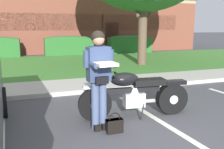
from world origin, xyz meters
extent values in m
plane|color=#424247|center=(0.00, 0.00, 0.00)|extent=(140.00, 140.00, 0.00)
cube|color=#ADA89E|center=(0.00, 3.09, 0.06)|extent=(60.00, 0.20, 0.12)
cube|color=#ADA89E|center=(0.00, 3.94, 0.04)|extent=(60.00, 1.50, 0.08)
cube|color=#3D752D|center=(0.00, 8.38, 0.03)|extent=(60.00, 7.37, 0.06)
cube|color=silver|center=(0.75, 0.20, 0.00)|extent=(0.50, 4.39, 0.01)
cylinder|color=black|center=(-0.45, 1.14, 0.32)|extent=(0.65, 0.15, 0.64)
cylinder|color=silver|center=(-0.45, 1.14, 0.32)|extent=(0.19, 0.13, 0.18)
cylinder|color=black|center=(1.14, 1.01, 0.32)|extent=(0.65, 0.23, 0.64)
cylinder|color=silver|center=(1.14, 1.01, 0.32)|extent=(0.20, 0.21, 0.18)
cube|color=silver|center=(-0.45, 1.14, 0.67)|extent=(0.45, 0.18, 0.06)
cube|color=black|center=(1.19, 1.00, 0.66)|extent=(0.46, 0.24, 0.08)
cylinder|color=silver|center=(-0.32, 1.05, 0.60)|extent=(0.31, 0.07, 0.58)
cylinder|color=silver|center=(-0.31, 1.21, 0.60)|extent=(0.31, 0.07, 0.58)
sphere|color=silver|center=(-0.28, 1.12, 0.86)|extent=(0.17, 0.17, 0.17)
cylinder|color=silver|center=(-0.14, 1.11, 0.98)|extent=(0.09, 0.72, 0.03)
cylinder|color=black|center=(-0.17, 0.75, 0.98)|extent=(0.05, 0.10, 0.04)
cylinder|color=black|center=(-0.11, 1.47, 0.98)|extent=(0.05, 0.10, 0.04)
sphere|color=silver|center=(-0.19, 0.82, 1.14)|extent=(0.08, 0.08, 0.08)
sphere|color=silver|center=(-0.14, 1.41, 1.14)|extent=(0.08, 0.08, 0.08)
cube|color=#B2BCC6|center=(-0.22, 1.12, 1.08)|extent=(0.17, 0.37, 0.35)
cube|color=black|center=(0.30, 1.08, 0.56)|extent=(1.10, 0.19, 0.10)
ellipsoid|color=black|center=(0.13, 1.09, 0.78)|extent=(0.58, 0.37, 0.26)
cube|color=black|center=(0.62, 1.05, 0.70)|extent=(0.66, 0.33, 0.12)
cube|color=silver|center=(0.33, 1.07, 0.36)|extent=(0.42, 0.27, 0.28)
cylinder|color=silver|center=(0.29, 1.08, 0.52)|extent=(0.18, 0.13, 0.21)
cylinder|color=silver|center=(0.36, 1.07, 0.52)|extent=(0.18, 0.13, 0.21)
cylinder|color=silver|center=(0.71, 1.18, 0.26)|extent=(0.60, 0.13, 0.08)
cylinder|color=silver|center=(0.91, 1.17, 0.26)|extent=(0.60, 0.13, 0.08)
cylinder|color=black|center=(0.43, 0.90, 0.15)|extent=(0.13, 0.11, 0.30)
cube|color=black|center=(-0.40, 0.76, 0.05)|extent=(0.13, 0.25, 0.10)
cube|color=black|center=(-0.54, 0.74, 0.05)|extent=(0.13, 0.25, 0.10)
cylinder|color=#47567A|center=(-0.40, 0.78, 0.43)|extent=(0.14, 0.14, 0.86)
cylinder|color=#47567A|center=(-0.54, 0.76, 0.43)|extent=(0.14, 0.14, 0.86)
cube|color=navy|center=(-0.47, 0.77, 1.15)|extent=(0.40, 0.26, 0.58)
cube|color=navy|center=(-0.47, 0.77, 1.42)|extent=(0.32, 0.23, 0.06)
sphere|color=#A87A5B|center=(-0.47, 0.77, 1.56)|extent=(0.21, 0.21, 0.21)
sphere|color=black|center=(-0.47, 0.79, 1.59)|extent=(0.23, 0.23, 0.23)
cube|color=black|center=(-0.46, 0.64, 0.90)|extent=(0.23, 0.12, 0.12)
cylinder|color=navy|center=(-0.30, 0.63, 1.17)|extent=(0.12, 0.35, 0.09)
cylinder|color=navy|center=(-0.62, 0.60, 1.17)|extent=(0.12, 0.35, 0.09)
cylinder|color=navy|center=(-0.25, 0.77, 1.25)|extent=(0.10, 0.10, 0.28)
cylinder|color=navy|center=(-0.69, 0.73, 1.25)|extent=(0.10, 0.10, 0.28)
cube|color=beige|center=(-0.44, 0.47, 1.19)|extent=(0.35, 0.35, 0.05)
cube|color=black|center=(-0.28, 0.51, 0.12)|extent=(0.28, 0.12, 0.24)
cube|color=black|center=(-0.28, 0.50, 0.22)|extent=(0.28, 0.13, 0.04)
torus|color=black|center=(-0.28, 0.51, 0.26)|extent=(0.20, 0.02, 0.20)
cylinder|color=black|center=(-2.18, 1.91, 0.30)|extent=(0.30, 0.62, 0.60)
cylinder|color=brown|center=(3.33, 6.95, 1.37)|extent=(0.41, 0.41, 2.75)
cylinder|color=brown|center=(3.86, 6.95, 2.82)|extent=(0.14, 1.16, 1.34)
cylinder|color=brown|center=(2.91, 6.95, 2.77)|extent=(0.14, 0.97, 1.23)
cube|color=#286028|center=(0.73, 12.12, 0.55)|extent=(3.02, 0.90, 1.10)
ellipsoid|color=#286028|center=(0.73, 12.12, 1.10)|extent=(2.87, 0.84, 0.28)
cube|color=#286028|center=(4.90, 12.12, 0.55)|extent=(2.97, 0.90, 1.10)
ellipsoid|color=#286028|center=(4.90, 12.12, 1.10)|extent=(2.82, 0.84, 0.28)
cube|color=brown|center=(-0.68, 17.42, 1.92)|extent=(23.29, 8.37, 3.84)
cube|color=#4C4742|center=(-0.68, 17.42, 3.94)|extent=(23.52, 8.46, 0.20)
cube|color=#1E282D|center=(-0.68, 13.27, 2.11)|extent=(19.80, 0.06, 1.10)
cube|color=brown|center=(-0.68, 13.26, 2.11)|extent=(0.08, 0.04, 1.20)
cube|color=brown|center=(3.28, 13.26, 2.11)|extent=(0.08, 0.04, 1.20)
cube|color=brown|center=(7.24, 13.26, 2.11)|extent=(0.08, 0.04, 1.20)
cube|color=#473323|center=(3.98, 13.28, 1.05)|extent=(1.00, 0.08, 2.10)
camera|label=1|loc=(-1.52, -3.03, 1.75)|focal=37.97mm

